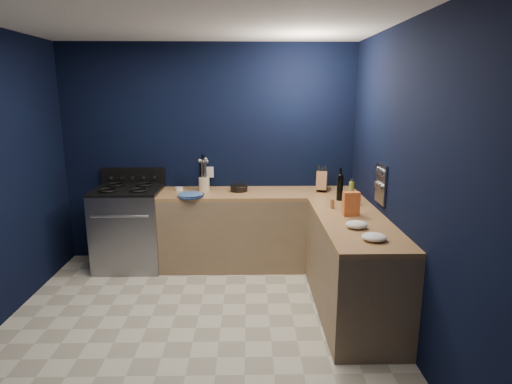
{
  "coord_description": "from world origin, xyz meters",
  "views": [
    {
      "loc": [
        0.47,
        -3.43,
        2.03
      ],
      "look_at": [
        0.55,
        1.0,
        1.0
      ],
      "focal_mm": 30.14,
      "sensor_mm": 36.0,
      "label": 1
    }
  ],
  "objects_px": {
    "gas_range": "(130,229)",
    "plate_stack": "(191,195)",
    "knife_block": "(322,181)",
    "utensil_crock": "(204,184)",
    "crouton_bag": "(351,204)"
  },
  "relations": [
    {
      "from": "gas_range",
      "to": "plate_stack",
      "type": "bearing_deg",
      "value": -16.17
    },
    {
      "from": "plate_stack",
      "to": "knife_block",
      "type": "height_order",
      "value": "knife_block"
    },
    {
      "from": "utensil_crock",
      "to": "crouton_bag",
      "type": "relative_size",
      "value": 0.69
    },
    {
      "from": "plate_stack",
      "to": "crouton_bag",
      "type": "height_order",
      "value": "crouton_bag"
    },
    {
      "from": "plate_stack",
      "to": "utensil_crock",
      "type": "bearing_deg",
      "value": 68.36
    },
    {
      "from": "gas_range",
      "to": "plate_stack",
      "type": "xyz_separation_m",
      "value": [
        0.76,
        -0.22,
        0.46
      ]
    },
    {
      "from": "gas_range",
      "to": "knife_block",
      "type": "bearing_deg",
      "value": 1.79
    },
    {
      "from": "plate_stack",
      "to": "utensil_crock",
      "type": "distance_m",
      "value": 0.33
    },
    {
      "from": "gas_range",
      "to": "crouton_bag",
      "type": "xyz_separation_m",
      "value": [
        2.36,
        -0.98,
        0.55
      ]
    },
    {
      "from": "knife_block",
      "to": "crouton_bag",
      "type": "xyz_separation_m",
      "value": [
        0.1,
        -1.05,
        0.0
      ]
    },
    {
      "from": "gas_range",
      "to": "crouton_bag",
      "type": "bearing_deg",
      "value": -22.59
    },
    {
      "from": "plate_stack",
      "to": "knife_block",
      "type": "distance_m",
      "value": 1.54
    },
    {
      "from": "utensil_crock",
      "to": "gas_range",
      "type": "bearing_deg",
      "value": -174.45
    },
    {
      "from": "gas_range",
      "to": "knife_block",
      "type": "distance_m",
      "value": 2.33
    },
    {
      "from": "utensil_crock",
      "to": "crouton_bag",
      "type": "height_order",
      "value": "crouton_bag"
    }
  ]
}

